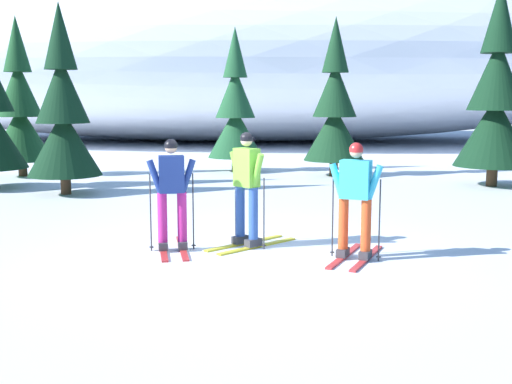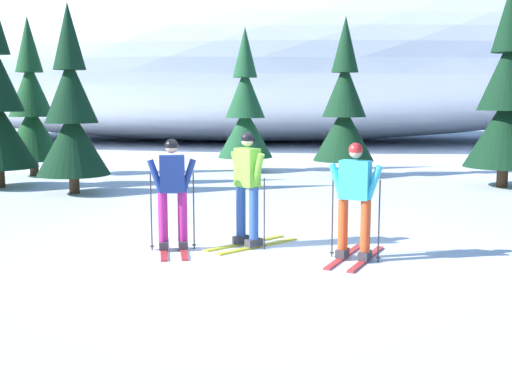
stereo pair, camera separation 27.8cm
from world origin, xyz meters
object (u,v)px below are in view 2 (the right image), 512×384
Objects in this scene: skier_cyan_jacket at (355,199)px; pine_tree_center_left at (72,115)px; pine_tree_center at (245,112)px; skier_lime_jacket at (248,187)px; pine_tree_far_left at (31,110)px; pine_tree_right at (506,102)px; skier_navy_jacket at (172,193)px; pine_tree_center_right at (344,110)px.

skier_cyan_jacket is 9.15m from pine_tree_center_left.
pine_tree_center is (-2.85, 11.60, 1.04)m from skier_cyan_jacket.
skier_cyan_jacket is 0.94× the size of skier_lime_jacket.
pine_tree_far_left is 13.91m from pine_tree_right.
pine_tree_far_left reaches higher than skier_navy_jacket.
skier_lime_jacket reaches higher than skier_cyan_jacket.
pine_tree_far_left reaches higher than skier_cyan_jacket.
pine_tree_center_left is at bearing -168.88° from pine_tree_right.
skier_cyan_jacket is 0.36× the size of pine_tree_center_right.
pine_tree_right reaches higher than pine_tree_center_left.
pine_tree_center_right is at bearing 31.91° from pine_tree_center_left.
pine_tree_right is (6.18, 7.66, 1.32)m from skier_lime_jacket.
pine_tree_center_left is (-4.97, 5.47, 1.00)m from skier_lime_jacket.
pine_tree_center is at bearing 96.24° from skier_lime_jacket.
skier_cyan_jacket is 0.36× the size of pine_tree_far_left.
pine_tree_center is at bearing 54.88° from pine_tree_center_left.
pine_tree_center_right is (3.13, 10.17, 1.11)m from skier_navy_jacket.
skier_navy_jacket is at bearing -56.77° from pine_tree_center_left.
pine_tree_center_right reaches higher than skier_cyan_jacket.
skier_lime_jacket is at bearing -47.72° from pine_tree_center_left.
pine_tree_center_right is 0.88× the size of pine_tree_right.
pine_tree_right is at bearing -26.99° from pine_tree_center_right.
pine_tree_center_right is at bearing 88.26° from skier_cyan_jacket.
pine_tree_center_left is at bearing 132.28° from skier_lime_jacket.
skier_cyan_jacket is 0.37× the size of pine_tree_center_left.
pine_tree_center_left is 6.58m from pine_tree_center.
pine_tree_center_left is 1.01× the size of pine_tree_center.
pine_tree_center_right is at bearing -18.42° from pine_tree_center.
pine_tree_far_left reaches higher than pine_tree_center.
pine_tree_center is at bearing 90.20° from skier_navy_jacket.
pine_tree_far_left reaches higher than pine_tree_center_right.
pine_tree_center_right is at bearing 78.59° from skier_lime_jacket.
skier_navy_jacket is at bearing -107.10° from pine_tree_center_right.
pine_tree_center is at bearing 14.96° from pine_tree_far_left.
pine_tree_right is (13.84, -1.46, 0.26)m from pine_tree_far_left.
pine_tree_center_left is (-6.63, 6.21, 1.06)m from skier_cyan_jacket.
pine_tree_right is at bearing 61.75° from skier_cyan_jacket.
skier_navy_jacket is at bearing -55.56° from pine_tree_far_left.
skier_lime_jacket is (1.15, 0.37, 0.06)m from skier_navy_jacket.
skier_navy_jacket is at bearing 172.36° from skier_cyan_jacket.
pine_tree_center_right is at bearing 72.90° from skier_navy_jacket.
skier_navy_jacket is 10.96m from pine_tree_right.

